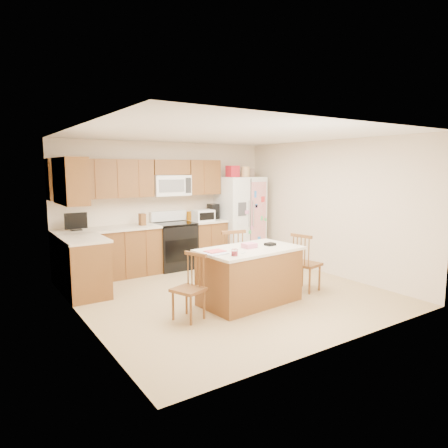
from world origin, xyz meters
TOP-DOWN VIEW (x-y plane):
  - ground at (0.00, 0.00)m, footprint 4.50×4.50m
  - room_shell at (0.00, 0.00)m, footprint 4.60×4.60m
  - cabinetry at (-0.98, 1.79)m, footprint 3.36×1.56m
  - stove at (0.00, 1.94)m, footprint 0.76×0.65m
  - refrigerator at (1.57, 1.87)m, footprint 0.90×0.79m
  - island at (0.01, -0.54)m, footprint 1.58×1.01m
  - windsor_chair_left at (-1.05, -0.62)m, footprint 0.47×0.48m
  - windsor_chair_back at (0.12, 0.14)m, footprint 0.50×0.49m
  - windsor_chair_right at (1.12, -0.57)m, footprint 0.46×0.48m

SIDE VIEW (x-z plane):
  - ground at x=0.00m, z-range 0.00..0.00m
  - windsor_chair_left at x=-1.05m, z-range -0.02..0.85m
  - island at x=0.01m, z-range -0.04..0.88m
  - windsor_chair_right at x=1.12m, z-range -0.03..0.92m
  - stove at x=0.00m, z-range -0.09..1.04m
  - windsor_chair_back at x=0.12m, z-range -0.03..0.98m
  - cabinetry at x=-0.98m, z-range -0.16..1.99m
  - refrigerator at x=1.57m, z-range -0.10..1.94m
  - room_shell at x=0.00m, z-range 0.18..2.70m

